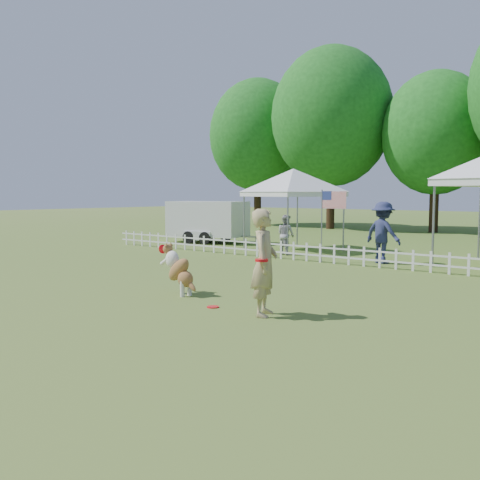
{
  "coord_description": "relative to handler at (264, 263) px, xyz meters",
  "views": [
    {
      "loc": [
        7.3,
        -7.7,
        2.19
      ],
      "look_at": [
        -0.5,
        2.0,
        1.1
      ],
      "focal_mm": 40.0,
      "sensor_mm": 36.0,
      "label": 1
    }
  ],
  "objects": [
    {
      "name": "cargo_trailer",
      "position": [
        -10.45,
        10.0,
        -0.02
      ],
      "size": [
        4.52,
        2.57,
        1.88
      ],
      "primitive_type": null,
      "rotation": [
        0.0,
        0.0,
        0.17
      ],
      "color": "silver",
      "rests_on": "ground"
    },
    {
      "name": "flag_pole",
      "position": [
        -3.0,
        7.18,
        0.19
      ],
      "size": [
        0.89,
        0.13,
        2.31
      ],
      "primitive_type": null,
      "rotation": [
        0.0,
        0.0,
        0.05
      ],
      "color": "gray",
      "rests_on": "ground"
    },
    {
      "name": "ground",
      "position": [
        -1.73,
        0.07,
        -0.96
      ],
      "size": [
        120.0,
        120.0,
        0.0
      ],
      "primitive_type": "plane",
      "color": "#426620",
      "rests_on": "ground"
    },
    {
      "name": "picket_fence",
      "position": [
        -1.73,
        7.07,
        -0.66
      ],
      "size": [
        22.0,
        0.08,
        0.6
      ],
      "primitive_type": null,
      "color": "silver",
      "rests_on": "ground"
    },
    {
      "name": "spectator_a",
      "position": [
        -5.07,
        8.24,
        -0.24
      ],
      "size": [
        0.82,
        0.72,
        1.43
      ],
      "primitive_type": "imported",
      "rotation": [
        0.0,
        0.0,
        2.85
      ],
      "color": "#9A999E",
      "rests_on": "ground"
    },
    {
      "name": "canopy_tent_left",
      "position": [
        -5.78,
        9.78,
        0.57
      ],
      "size": [
        3.72,
        3.72,
        3.07
      ],
      "primitive_type": null,
      "rotation": [
        0.0,
        0.0,
        -0.3
      ],
      "color": "white",
      "rests_on": "ground"
    },
    {
      "name": "dog",
      "position": [
        -2.6,
        0.45,
        -0.41
      ],
      "size": [
        1.09,
        0.48,
        1.09
      ],
      "primitive_type": null,
      "rotation": [
        0.0,
        0.0,
        -0.13
      ],
      "color": "brown",
      "rests_on": "ground"
    },
    {
      "name": "tree_far_left",
      "position": [
        -16.73,
        22.07,
        4.54
      ],
      "size": [
        6.6,
        6.6,
        11.0
      ],
      "primitive_type": null,
      "color": "#1A5A19",
      "rests_on": "ground"
    },
    {
      "name": "tree_left",
      "position": [
        -10.73,
        21.57,
        5.04
      ],
      "size": [
        7.4,
        7.4,
        12.0
      ],
      "primitive_type": null,
      "color": "#1A5A19",
      "rests_on": "ground"
    },
    {
      "name": "frisbee_on_turf",
      "position": [
        -1.17,
        -0.07,
        -0.95
      ],
      "size": [
        0.26,
        0.26,
        0.02
      ],
      "primitive_type": "cylinder",
      "rotation": [
        0.0,
        0.0,
        -0.1
      ],
      "color": "red",
      "rests_on": "ground"
    },
    {
      "name": "tree_center_left",
      "position": [
        -4.73,
        22.57,
        3.94
      ],
      "size": [
        6.0,
        6.0,
        9.8
      ],
      "primitive_type": null,
      "color": "#1A5A19",
      "rests_on": "ground"
    },
    {
      "name": "spectator_b",
      "position": [
        -1.36,
        8.12,
        0.01
      ],
      "size": [
        1.39,
        1.01,
        1.93
      ],
      "primitive_type": "imported",
      "rotation": [
        0.0,
        0.0,
        2.88
      ],
      "color": "navy",
      "rests_on": "ground"
    },
    {
      "name": "handler",
      "position": [
        0.0,
        0.0,
        0.0
      ],
      "size": [
        0.71,
        0.83,
        1.92
      ],
      "primitive_type": "imported",
      "rotation": [
        0.0,
        0.0,
        2.0
      ],
      "color": "tan",
      "rests_on": "ground"
    }
  ]
}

